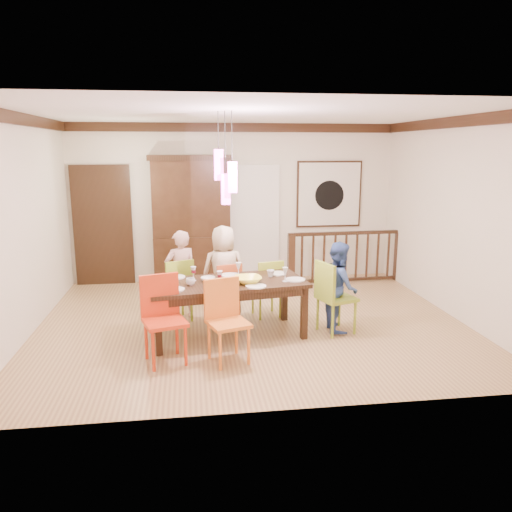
{
  "coord_description": "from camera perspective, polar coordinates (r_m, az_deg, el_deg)",
  "views": [
    {
      "loc": [
        -0.85,
        -6.77,
        2.45
      ],
      "look_at": [
        0.06,
        -0.04,
        0.98
      ],
      "focal_mm": 35.0,
      "sensor_mm": 36.0,
      "label": 1
    }
  ],
  "objects": [
    {
      "name": "balustrade",
      "position": [
        9.38,
        10.22,
        0.0
      ],
      "size": [
        2.2,
        0.17,
        0.96
      ],
      "rotation": [
        0.0,
        0.0,
        0.04
      ],
      "color": "black",
      "rests_on": "floor"
    },
    {
      "name": "small_bowl",
      "position": [
        6.53,
        -5.5,
        -2.67
      ],
      "size": [
        0.25,
        0.25,
        0.06
      ],
      "primitive_type": "imported",
      "rotation": [
        0.0,
        0.0,
        0.41
      ],
      "color": "white",
      "rests_on": "dining_table"
    },
    {
      "name": "panel_door",
      "position": [
        9.46,
        -17.07,
        3.14
      ],
      "size": [
        1.04,
        0.07,
        2.24
      ],
      "primitive_type": "cube",
      "color": "black",
      "rests_on": "wall_back"
    },
    {
      "name": "painting",
      "position": [
        9.65,
        8.35,
        7.0
      ],
      "size": [
        1.25,
        0.06,
        1.25
      ],
      "color": "black",
      "rests_on": "wall_back"
    },
    {
      "name": "plate_far_right",
      "position": [
        6.9,
        2.42,
        -2.01
      ],
      "size": [
        0.26,
        0.26,
        0.01
      ],
      "primitive_type": "cylinder",
      "color": "white",
      "rests_on": "dining_table"
    },
    {
      "name": "chair_near_left",
      "position": [
        5.85,
        -10.42,
        -6.62
      ],
      "size": [
        0.57,
        0.57,
        1.02
      ],
      "rotation": [
        0.0,
        0.0,
        0.29
      ],
      "color": "red",
      "rests_on": "floor"
    },
    {
      "name": "wall_back",
      "position": [
        9.37,
        -2.46,
        6.05
      ],
      "size": [
        6.0,
        0.0,
        6.0
      ],
      "primitive_type": "plane",
      "rotation": [
        1.57,
        0.0,
        0.0
      ],
      "color": "silver",
      "rests_on": "floor"
    },
    {
      "name": "wall_right",
      "position": [
        7.86,
        21.79,
        4.01
      ],
      "size": [
        0.0,
        5.0,
        5.0
      ],
      "primitive_type": "plane",
      "rotation": [
        1.57,
        0.0,
        -1.57
      ],
      "color": "silver",
      "rests_on": "floor"
    },
    {
      "name": "chair_far_mid",
      "position": [
        7.3,
        -3.53,
        -3.46
      ],
      "size": [
        0.48,
        0.48,
        0.84
      ],
      "rotation": [
        0.0,
        0.0,
        3.45
      ],
      "color": "#C64F21",
      "rests_on": "floor"
    },
    {
      "name": "dining_table",
      "position": [
        6.55,
        -3.34,
        -3.65
      ],
      "size": [
        2.15,
        1.22,
        0.75
      ],
      "rotation": [
        0.0,
        0.0,
        0.15
      ],
      "color": "black",
      "rests_on": "floor"
    },
    {
      "name": "china_hutch",
      "position": [
        9.16,
        -7.37,
        4.08
      ],
      "size": [
        1.48,
        0.46,
        2.34
      ],
      "color": "black",
      "rests_on": "floor"
    },
    {
      "name": "wine_glass_a",
      "position": [
        6.58,
        -7.16,
        -2.02
      ],
      "size": [
        0.08,
        0.08,
        0.19
      ],
      "primitive_type": null,
      "color": "#590C19",
      "rests_on": "dining_table"
    },
    {
      "name": "chair_end_right",
      "position": [
        6.8,
        9.23,
        -4.08
      ],
      "size": [
        0.56,
        0.56,
        0.98
      ],
      "rotation": [
        0.0,
        0.0,
        1.89
      ],
      "color": "#8AA429",
      "rests_on": "floor"
    },
    {
      "name": "floor",
      "position": [
        7.25,
        -0.51,
        -7.55
      ],
      "size": [
        6.0,
        6.0,
        0.0
      ],
      "primitive_type": "plane",
      "color": "#946E47",
      "rests_on": "ground"
    },
    {
      "name": "ceiling",
      "position": [
        6.84,
        -0.56,
        15.97
      ],
      "size": [
        6.0,
        6.0,
        0.0
      ],
      "primitive_type": "plane",
      "rotation": [
        3.14,
        0.0,
        0.0
      ],
      "color": "white",
      "rests_on": "wall_back"
    },
    {
      "name": "napkin",
      "position": [
        6.23,
        -3.37,
        -3.59
      ],
      "size": [
        0.18,
        0.14,
        0.01
      ],
      "primitive_type": "cube",
      "color": "#D83359",
      "rests_on": "dining_table"
    },
    {
      "name": "plate_far_mid",
      "position": [
        6.81,
        -2.96,
        -2.2
      ],
      "size": [
        0.26,
        0.26,
        0.01
      ],
      "primitive_type": "cylinder",
      "color": "white",
      "rests_on": "dining_table"
    },
    {
      "name": "cup_left",
      "position": [
        6.38,
        -7.49,
        -2.93
      ],
      "size": [
        0.15,
        0.15,
        0.09
      ],
      "primitive_type": "imported",
      "rotation": [
        0.0,
        0.0,
        -0.32
      ],
      "color": "silver",
      "rests_on": "dining_table"
    },
    {
      "name": "wine_glass_c",
      "position": [
        6.31,
        -4.18,
        -2.56
      ],
      "size": [
        0.08,
        0.08,
        0.19
      ],
      "primitive_type": null,
      "color": "#590C19",
      "rests_on": "dining_table"
    },
    {
      "name": "chair_near_mid",
      "position": [
        5.8,
        -3.19,
        -6.93
      ],
      "size": [
        0.55,
        0.55,
        0.96
      ],
      "rotation": [
        0.0,
        0.0,
        0.32
      ],
      "color": "orange",
      "rests_on": "floor"
    },
    {
      "name": "person_far_mid",
      "position": [
        7.32,
        -3.7,
        -1.8
      ],
      "size": [
        0.72,
        0.52,
        1.37
      ],
      "primitive_type": "imported",
      "rotation": [
        0.0,
        0.0,
        3.28
      ],
      "color": "beige",
      "rests_on": "floor"
    },
    {
      "name": "plate_near_mid",
      "position": [
        6.26,
        -0.01,
        -3.47
      ],
      "size": [
        0.26,
        0.26,
        0.01
      ],
      "primitive_type": "cylinder",
      "color": "white",
      "rests_on": "dining_table"
    },
    {
      "name": "serving_bowl",
      "position": [
        6.44,
        -0.92,
        -2.73
      ],
      "size": [
        0.38,
        0.38,
        0.08
      ],
      "primitive_type": "imported",
      "rotation": [
        0.0,
        0.0,
        0.1
      ],
      "color": "#F3EC45",
      "rests_on": "dining_table"
    },
    {
      "name": "plate_near_left",
      "position": [
        6.21,
        -9.37,
        -3.79
      ],
      "size": [
        0.26,
        0.26,
        0.01
      ],
      "primitive_type": "cylinder",
      "color": "white",
      "rests_on": "dining_table"
    },
    {
      "name": "plate_end_right",
      "position": [
        6.6,
        4.54,
        -2.7
      ],
      "size": [
        0.26,
        0.26,
        0.01
      ],
      "primitive_type": "cylinder",
      "color": "white",
      "rests_on": "dining_table"
    },
    {
      "name": "wine_glass_b",
      "position": [
        6.76,
        -2.02,
        -1.55
      ],
      "size": [
        0.08,
        0.08,
        0.19
      ],
      "primitive_type": null,
      "color": "silver",
      "rests_on": "dining_table"
    },
    {
      "name": "white_doorway",
      "position": [
        9.42,
        -0.29,
        3.64
      ],
      "size": [
        0.97,
        0.05,
        2.22
      ],
      "primitive_type": "cube",
      "color": "silver",
      "rests_on": "wall_back"
    },
    {
      "name": "chair_far_right",
      "position": [
        7.38,
        1.2,
        -3.17
      ],
      "size": [
        0.47,
        0.47,
        0.86
      ],
      "rotation": [
        0.0,
        0.0,
        3.37
      ],
      "color": "#9DB82A",
      "rests_on": "floor"
    },
    {
      "name": "plate_far_left",
      "position": [
        6.79,
        -9.18,
        -2.39
      ],
      "size": [
        0.26,
        0.26,
        0.01
      ],
      "primitive_type": "cylinder",
      "color": "white",
      "rests_on": "dining_table"
    },
    {
      "name": "chair_far_left",
      "position": [
        7.27,
        -9.19,
        -3.31
      ],
      "size": [
        0.54,
        0.54,
        0.92
      ],
      "rotation": [
        0.0,
        0.0,
        3.54
      ],
      "color": "#8EAE29",
      "rests_on": "floor"
    },
    {
      "name": "wine_glass_d",
      "position": [
        6.5,
        3.35,
        -2.11
      ],
      "size": [
        0.08,
        0.08,
        0.19
      ],
      "primitive_type": null,
      "color": "silver",
      "rests_on": "dining_table"
    },
    {
      "name": "crown_molding",
      "position": [
        6.84,
        -0.56,
        15.3
      ],
      "size": [
        6.0,
        5.0,
        0.16
      ],
      "primitive_type": null,
      "color": "black",
      "rests_on": "wall_back"
    },
    {
      "name": "wall_left",
      "position": [
        7.18,
        -25.08,
        3.04
      ],
      "size": [
        0.0,
        5.0,
        5.0
      ],
      "primitive_type": "plane",
      "rotation": [
        1.57,
        0.0,
        1.57
      ],
      "color": "silver",
      "rests_on": "floor"
    },
    {
      "name": "person_far_left",
      "position": [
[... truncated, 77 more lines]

